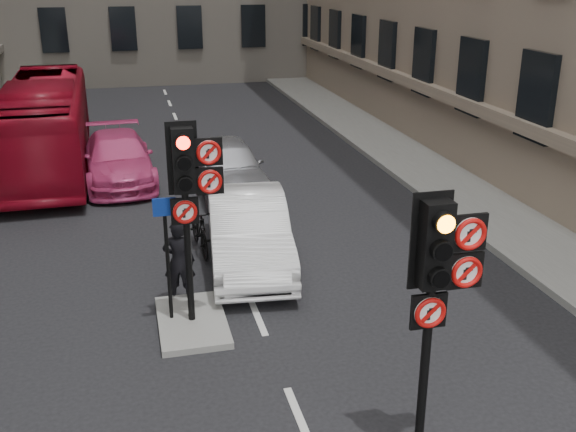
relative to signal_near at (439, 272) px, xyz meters
name	(u,v)px	position (x,y,z in m)	size (l,w,h in m)	color
pavement_right	(446,176)	(5.71, 11.01, -2.50)	(3.00, 50.00, 0.16)	gray
centre_island	(192,322)	(-2.69, 4.01, -2.52)	(1.20, 2.00, 0.12)	gray
signal_near	(439,272)	(0.00, 0.00, 0.00)	(0.91, 0.40, 3.58)	black
signal_far	(189,181)	(-2.60, 4.00, 0.12)	(0.91, 0.40, 3.58)	black
car_silver	(228,166)	(-0.87, 11.33, -1.81)	(1.81, 4.51, 1.54)	#A5A6AC
car_white	(248,230)	(-1.20, 6.41, -1.82)	(1.62, 4.64, 1.53)	white
car_pink	(118,159)	(-3.85, 13.14, -1.89)	(1.95, 4.80, 1.39)	#CC3C78
bus_red	(46,125)	(-5.99, 15.18, -1.20)	(2.32, 9.93, 2.77)	maroon
motorcycle	(199,228)	(-2.15, 7.31, -2.03)	(0.52, 1.82, 1.10)	black
motorcyclist	(179,261)	(-2.79, 5.01, -1.76)	(0.60, 0.39, 1.65)	black
info_sign	(167,242)	(-3.04, 4.14, -0.98)	(0.39, 0.11, 2.29)	black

